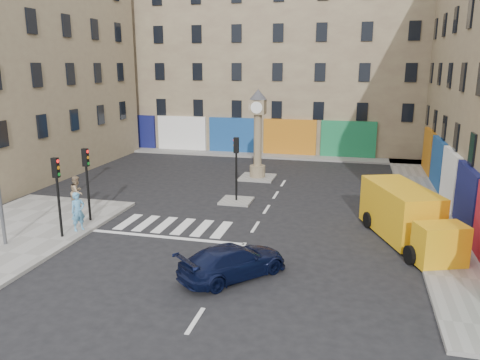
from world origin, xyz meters
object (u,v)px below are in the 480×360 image
at_px(traffic_light_island, 236,159).
at_px(pedestrian_tan, 77,192).
at_px(clock_pillar, 258,128).
at_px(traffic_light_left_near, 57,185).
at_px(pedestrian_blue, 78,211).
at_px(navy_sedan, 233,261).
at_px(yellow_van, 406,216).
at_px(traffic_light_left_far, 87,173).

bearing_deg(traffic_light_island, pedestrian_tan, -155.47).
height_order(clock_pillar, pedestrian_tan, clock_pillar).
height_order(traffic_light_left_near, pedestrian_blue, traffic_light_left_near).
bearing_deg(pedestrian_blue, clock_pillar, 7.88).
bearing_deg(traffic_light_island, clock_pillar, 90.00).
bearing_deg(pedestrian_tan, traffic_light_island, -75.88).
height_order(traffic_light_island, pedestrian_blue, traffic_light_island).
relative_size(navy_sedan, yellow_van, 0.64).
xyz_separation_m(traffic_light_left_far, traffic_light_island, (6.30, 5.40, -0.03)).
xyz_separation_m(traffic_light_left_near, traffic_light_island, (6.30, 7.80, -0.03)).
distance_m(traffic_light_left_near, pedestrian_blue, 1.83).
xyz_separation_m(traffic_light_left_near, clock_pillar, (6.30, 13.80, 0.93)).
xyz_separation_m(yellow_van, pedestrian_blue, (-15.02, -2.73, -0.10)).
relative_size(traffic_light_left_near, pedestrian_tan, 2.05).
bearing_deg(pedestrian_tan, clock_pillar, -50.27).
bearing_deg(traffic_light_left_near, pedestrian_tan, 113.48).
bearing_deg(pedestrian_blue, traffic_light_island, -8.30).
bearing_deg(clock_pillar, traffic_light_left_near, -114.55).
xyz_separation_m(traffic_light_island, pedestrian_blue, (-6.00, -6.85, -1.51)).
xyz_separation_m(clock_pillar, pedestrian_tan, (-8.09, -9.68, -2.49)).
bearing_deg(pedestrian_blue, traffic_light_left_near, -164.65).
relative_size(traffic_light_island, pedestrian_blue, 1.98).
xyz_separation_m(traffic_light_left_near, pedestrian_tan, (-1.79, 4.11, -1.57)).
relative_size(traffic_light_left_near, traffic_light_left_far, 1.00).
xyz_separation_m(traffic_light_island, navy_sedan, (2.35, -9.65, -1.96)).
distance_m(traffic_light_island, clock_pillar, 6.07).
bearing_deg(navy_sedan, yellow_van, -99.94).
distance_m(traffic_light_left_near, traffic_light_island, 10.03).
distance_m(traffic_light_left_near, pedestrian_tan, 4.75).
relative_size(traffic_light_left_far, pedestrian_blue, 1.98).
relative_size(traffic_light_island, yellow_van, 0.54).
height_order(traffic_light_left_far, pedestrian_tan, traffic_light_left_far).
xyz_separation_m(pedestrian_blue, pedestrian_tan, (-2.09, 3.16, -0.03)).
distance_m(traffic_light_left_near, traffic_light_left_far, 2.40).
distance_m(traffic_light_left_near, yellow_van, 15.83).
bearing_deg(clock_pillar, pedestrian_blue, -115.03).
distance_m(navy_sedan, pedestrian_tan, 12.03).
relative_size(traffic_light_left_far, pedestrian_tan, 2.05).
distance_m(traffic_light_left_far, pedestrian_tan, 2.93).
height_order(traffic_light_left_far, navy_sedan, traffic_light_left_far).
distance_m(pedestrian_blue, pedestrian_tan, 3.79).
relative_size(traffic_light_left_far, navy_sedan, 0.85).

